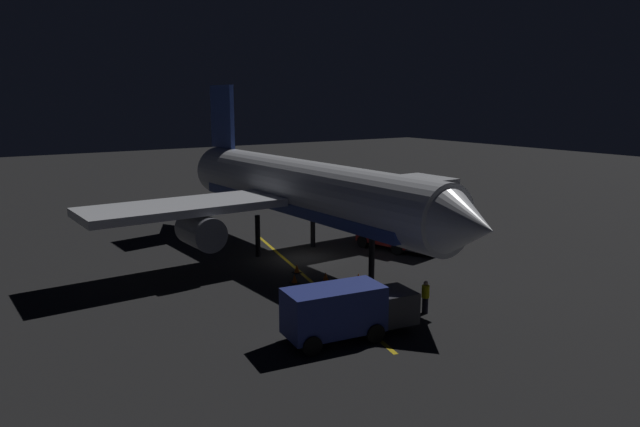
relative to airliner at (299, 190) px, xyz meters
The scene contains 10 objects.
ground_plane 4.82m from the airliner, 91.82° to the left, with size 180.00×180.00×0.20m, color black.
apron_guide_stripe 6.91m from the airliner, 63.81° to the left, with size 0.24×23.41×0.01m, color gold.
airliner is the anchor object (origin of this frame).
baggage_truck 14.90m from the airliner, 66.78° to the left, with size 6.54×2.95×2.54m.
catering_truck 7.92m from the airliner, 161.32° to the left, with size 3.52×6.56×2.36m.
ground_crew_worker 13.52m from the airliner, 88.37° to the left, with size 0.40×0.40×1.74m.
traffic_cone_near_left 8.17m from the airliner, 89.58° to the left, with size 0.50×0.50×0.55m.
traffic_cone_near_right 5.88m from the airliner, 55.84° to the left, with size 0.50×0.50×0.55m.
traffic_cone_under_wing 7.31m from the airliner, 74.32° to the left, with size 0.50×0.50×0.55m.
traffic_cone_far 7.44m from the airliner, 55.46° to the left, with size 0.50×0.50×0.55m.
Camera 1 is at (20.89, 33.57, 10.99)m, focal length 33.18 mm.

